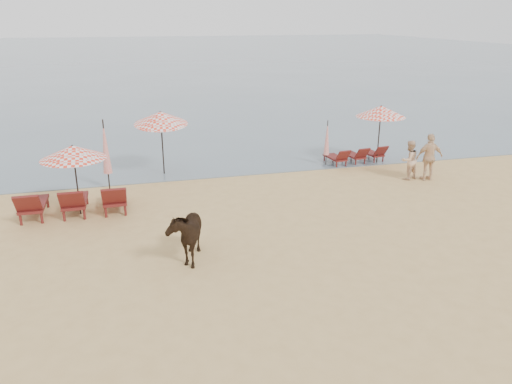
% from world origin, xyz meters
% --- Properties ---
extents(ground, '(120.00, 120.00, 0.00)m').
position_xyz_m(ground, '(0.00, 0.00, 0.00)').
color(ground, tan).
rests_on(ground, ground).
extents(sea, '(160.00, 140.00, 0.06)m').
position_xyz_m(sea, '(0.00, 80.00, 0.00)').
color(sea, '#51606B').
rests_on(sea, ground).
extents(lounger_cluster_left, '(3.27, 1.93, 0.72)m').
position_xyz_m(lounger_cluster_left, '(-5.44, 7.30, 0.50)').
color(lounger_cluster_left, '#5E1816').
rests_on(lounger_cluster_left, ground).
extents(lounger_cluster_right, '(2.60, 1.73, 0.54)m').
position_xyz_m(lounger_cluster_right, '(5.97, 10.57, 0.37)').
color(lounger_cluster_right, '#5E1816').
rests_on(lounger_cluster_right, ground).
extents(umbrella_open_left_a, '(2.03, 2.03, 2.31)m').
position_xyz_m(umbrella_open_left_a, '(-5.30, 7.37, 2.08)').
color(umbrella_open_left_a, black).
rests_on(umbrella_open_left_a, ground).
extents(umbrella_open_left_b, '(2.10, 2.14, 2.68)m').
position_xyz_m(umbrella_open_left_b, '(-2.30, 11.04, 2.32)').
color(umbrella_open_left_b, black).
rests_on(umbrella_open_left_b, ground).
extents(umbrella_open_right, '(2.08, 2.08, 2.54)m').
position_xyz_m(umbrella_open_right, '(6.83, 10.30, 2.29)').
color(umbrella_open_right, black).
rests_on(umbrella_open_right, ground).
extents(umbrella_closed_left, '(0.32, 0.32, 2.64)m').
position_xyz_m(umbrella_closed_left, '(-4.42, 9.63, 1.62)').
color(umbrella_closed_left, black).
rests_on(umbrella_closed_left, ground).
extents(umbrella_closed_right, '(0.24, 0.24, 1.96)m').
position_xyz_m(umbrella_closed_right, '(4.56, 10.57, 1.21)').
color(umbrella_closed_right, black).
rests_on(umbrella_closed_right, ground).
extents(cow, '(1.17, 1.90, 1.50)m').
position_xyz_m(cow, '(-2.34, 3.35, 0.75)').
color(cow, black).
rests_on(cow, ground).
extents(beachgoer_right_a, '(0.88, 0.76, 1.55)m').
position_xyz_m(beachgoer_right_a, '(6.96, 7.98, 0.78)').
color(beachgoer_right_a, tan).
rests_on(beachgoer_right_a, ground).
extents(beachgoer_right_b, '(1.11, 0.52, 1.84)m').
position_xyz_m(beachgoer_right_b, '(7.66, 7.70, 0.92)').
color(beachgoer_right_b, '#DDB48A').
rests_on(beachgoer_right_b, ground).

